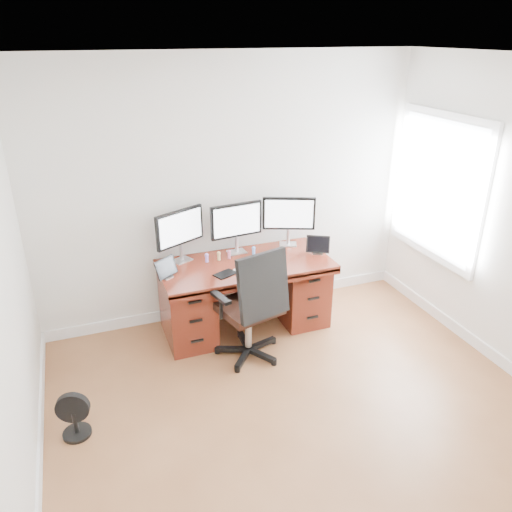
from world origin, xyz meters
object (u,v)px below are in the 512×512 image
object	(u,v)px
keyboard	(249,268)
floor_fan	(74,416)
desk	(245,292)
monitor_center	(236,222)
office_chair	(251,323)

from	to	relation	value
keyboard	floor_fan	bearing A→B (deg)	-175.72
floor_fan	keyboard	bearing A→B (deg)	39.89
desk	floor_fan	world-z (taller)	desk
monitor_center	keyboard	bearing A→B (deg)	-97.76
monitor_center	keyboard	size ratio (longest dim) A/B	1.87
floor_fan	monitor_center	distance (m)	2.32
floor_fan	keyboard	world-z (taller)	keyboard
office_chair	desk	bearing A→B (deg)	62.53
floor_fan	monitor_center	bearing A→B (deg)	49.45
office_chair	floor_fan	bearing A→B (deg)	-177.98
desk	office_chair	xyz separation A→B (m)	(-0.12, -0.54, -0.03)
office_chair	monitor_center	bearing A→B (deg)	66.37
office_chair	floor_fan	world-z (taller)	office_chair
desk	keyboard	distance (m)	0.39
floor_fan	desk	bearing A→B (deg)	43.96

